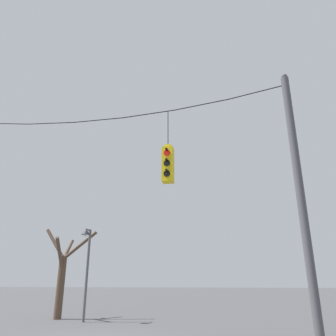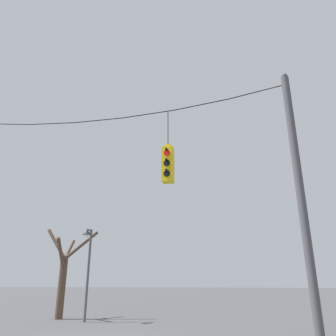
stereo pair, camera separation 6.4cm
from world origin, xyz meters
The scene contains 5 objects.
utility_pole_right centered at (6.20, -0.37, 3.97)m, with size 0.23×0.23×7.96m.
span_wire centered at (0.00, -0.37, 7.15)m, with size 12.40×0.03×0.65m.
traffic_light_over_intersection centered at (2.43, -0.37, 5.17)m, with size 0.34×0.58×2.45m.
street_lamp centered at (-2.55, 5.13, 2.95)m, with size 0.42×0.73×4.13m.
bare_tree centered at (-4.29, 6.25, 2.13)m, with size 2.95×2.51×4.42m.
Camera 1 is at (4.25, -9.77, 1.72)m, focal length 35.00 mm.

